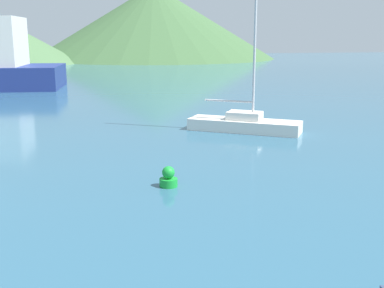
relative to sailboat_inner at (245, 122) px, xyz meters
name	(u,v)px	position (x,y,z in m)	size (l,w,h in m)	color
sailboat_inner	(245,122)	(0.00, 0.00, 0.00)	(5.47, 4.40, 10.63)	white
buoy_marker	(168,178)	(-5.35, -7.96, -0.21)	(0.57, 0.57, 0.66)	green
hill_central	(154,22)	(7.93, 78.46, 6.79)	(49.21, 49.21, 14.55)	#3D6038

